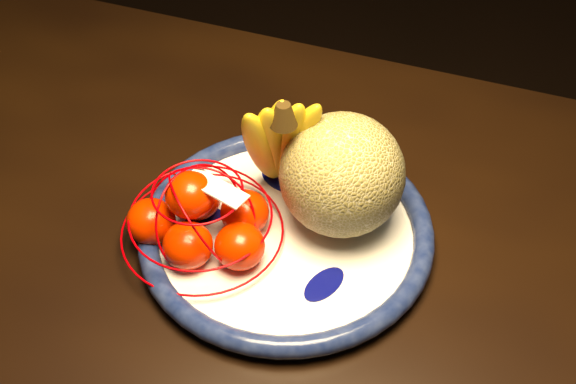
% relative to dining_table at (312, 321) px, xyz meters
% --- Properties ---
extents(dining_table, '(1.58, 1.07, 0.74)m').
position_rel_dining_table_xyz_m(dining_table, '(0.00, 0.00, 0.00)').
color(dining_table, black).
rests_on(dining_table, ground).
extents(fruit_bowl, '(0.35, 0.35, 0.03)m').
position_rel_dining_table_xyz_m(fruit_bowl, '(-0.04, 0.05, 0.09)').
color(fruit_bowl, white).
rests_on(fruit_bowl, dining_table).
extents(cantaloupe, '(0.14, 0.14, 0.14)m').
position_rel_dining_table_xyz_m(cantaloupe, '(0.01, 0.09, 0.16)').
color(cantaloupe, olive).
rests_on(cantaloupe, fruit_bowl).
extents(banana_bunch, '(0.11, 0.11, 0.18)m').
position_rel_dining_table_xyz_m(banana_bunch, '(-0.07, 0.11, 0.18)').
color(banana_bunch, gold).
rests_on(banana_bunch, fruit_bowl).
extents(mandarin_bag, '(0.23, 0.23, 0.12)m').
position_rel_dining_table_xyz_m(mandarin_bag, '(-0.14, 0.02, 0.12)').
color(mandarin_bag, '#ED2300').
rests_on(mandarin_bag, fruit_bowl).
extents(price_tag, '(0.08, 0.05, 0.01)m').
position_rel_dining_table_xyz_m(price_tag, '(-0.12, 0.03, 0.17)').
color(price_tag, white).
rests_on(price_tag, mandarin_bag).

